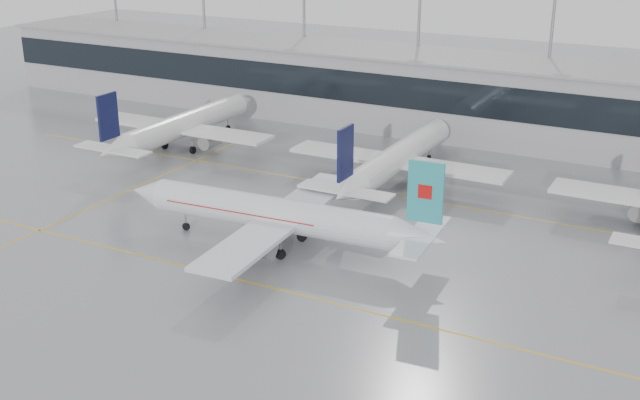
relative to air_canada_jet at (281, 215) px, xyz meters
The scene contains 11 objects.
ground 9.97m from the air_canada_jet, 70.97° to the right, with size 320.00×320.00×0.00m, color gray.
taxi_line_main 9.97m from the air_canada_jet, 70.97° to the right, with size 120.00×0.25×0.01m, color gold.
taxi_line_north 21.83m from the air_canada_jet, 81.96° to the left, with size 120.00×0.25×0.01m, color gold.
taxi_line_cross 27.98m from the air_canada_jet, 166.89° to the left, with size 0.25×60.00×0.01m, color gold.
terminal 53.42m from the air_canada_jet, 86.77° to the left, with size 180.00×15.00×12.00m, color #939397.
terminal_glass 45.98m from the air_canada_jet, 86.24° to the left, with size 180.00×0.20×5.00m, color black.
terminal_roof 54.03m from the air_canada_jet, 86.77° to the left, with size 182.00×16.00×0.40m, color gray.
light_masts 60.13m from the air_canada_jet, 87.10° to the left, with size 156.40×1.00×22.60m.
air_canada_jet is the anchor object (origin of this frame).
parked_jet_b 40.59m from the air_canada_jet, 142.02° to the left, with size 29.64×36.96×11.72m.
parked_jet_c 25.16m from the air_canada_jet, 83.14° to the left, with size 29.64×36.96×11.72m.
Camera 1 is at (38.11, -59.70, 35.26)m, focal length 45.00 mm.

